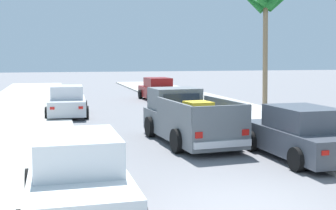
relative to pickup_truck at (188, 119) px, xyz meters
name	(u,v)px	position (x,y,z in m)	size (l,w,h in m)	color
ground_plane	(251,207)	(-0.77, -6.88, -0.79)	(160.00, 160.00, 0.00)	slate
sidewalk_left	(13,125)	(-6.28, 5.12, -0.73)	(5.03, 60.00, 0.12)	#B2AFA8
sidewalk_right	(250,116)	(4.73, 5.12, -0.73)	(5.03, 60.00, 0.12)	#B2AFA8
curb_left	(40,124)	(-5.16, 5.12, -0.74)	(0.16, 60.00, 0.10)	silver
curb_right	(228,117)	(3.62, 5.12, -0.74)	(0.16, 60.00, 0.10)	silver
pickup_truck	(188,119)	(0.00, 0.00, 0.00)	(2.50, 5.34, 1.80)	slate
car_left_near	(158,90)	(2.36, 14.88, -0.07)	(2.15, 4.32, 1.54)	maroon
car_right_near	(78,178)	(-4.13, -6.48, -0.07)	(2.04, 4.27, 1.54)	silver
car_left_mid	(301,135)	(2.43, -3.33, -0.07)	(2.10, 4.29, 1.54)	#474C56
car_right_mid	(67,102)	(-3.90, 7.95, -0.07)	(2.16, 4.32, 1.54)	silver
palm_tree_right_mid	(265,6)	(7.29, 8.85, 5.06)	(3.75, 3.62, 6.97)	#846B4C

